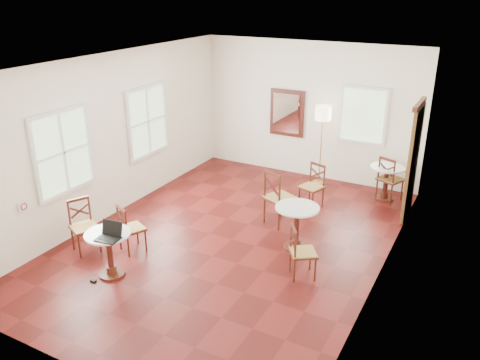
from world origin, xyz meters
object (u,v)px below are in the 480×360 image
(cafe_table_back, at_px, (386,179))
(mouse, at_px, (111,233))
(laptop, at_px, (110,234))
(chair_near_a, at_px, (131,228))
(chair_mid_b, at_px, (302,252))
(floor_lamp, at_px, (323,119))
(chair_mid_a, at_px, (279,198))
(chair_near_b, at_px, (84,226))
(chair_back_a, at_px, (390,179))
(power_adapter, at_px, (93,281))
(water_glass, at_px, (119,226))
(cafe_table_mid, at_px, (297,223))
(chair_back_b, at_px, (312,186))
(navy_mug, at_px, (117,233))
(cafe_table_near, at_px, (109,249))

(cafe_table_back, bearing_deg, mouse, -121.59)
(mouse, bearing_deg, laptop, -34.99)
(chair_near_a, xyz_separation_m, chair_mid_b, (2.73, 0.61, 0.00))
(chair_near_a, distance_m, mouse, 0.83)
(floor_lamp, bearing_deg, chair_mid_a, -89.67)
(chair_near_b, bearing_deg, chair_mid_a, -18.92)
(chair_back_a, relative_size, power_adapter, 10.84)
(chair_near_a, xyz_separation_m, water_glass, (0.29, -0.55, 0.36))
(floor_lamp, bearing_deg, chair_mid_b, -74.44)
(cafe_table_mid, xyz_separation_m, chair_mid_b, (0.38, -0.74, -0.06))
(chair_back_b, xyz_separation_m, navy_mug, (-1.62, -3.74, 0.33))
(chair_mid_b, distance_m, floor_lamp, 3.93)
(chair_near_b, distance_m, floor_lamp, 5.29)
(cafe_table_near, distance_m, laptop, 0.37)
(chair_back_a, relative_size, floor_lamp, 0.54)
(chair_mid_b, height_order, chair_back_b, chair_back_b)
(chair_mid_b, relative_size, laptop, 2.30)
(water_glass, bearing_deg, power_adapter, -113.73)
(cafe_table_back, xyz_separation_m, chair_near_a, (-3.19, -4.05, -0.03))
(cafe_table_near, distance_m, chair_mid_a, 3.14)
(chair_mid_b, distance_m, chair_back_a, 3.47)
(cafe_table_near, relative_size, cafe_table_mid, 0.94)
(chair_mid_a, bearing_deg, chair_mid_b, 149.65)
(mouse, distance_m, water_glass, 0.17)
(chair_back_b, bearing_deg, cafe_table_mid, -60.74)
(navy_mug, bearing_deg, power_adapter, -137.41)
(chair_mid_b, height_order, mouse, chair_mid_b)
(chair_near_b, xyz_separation_m, navy_mug, (1.06, -0.37, 0.32))
(chair_mid_a, distance_m, chair_back_b, 1.03)
(cafe_table_mid, distance_m, chair_mid_a, 0.92)
(mouse, bearing_deg, chair_mid_a, 78.33)
(chair_mid_b, distance_m, navy_mug, 2.72)
(cafe_table_back, xyz_separation_m, power_adapter, (-3.10, -5.05, -0.42))
(water_glass, bearing_deg, chair_mid_a, 60.69)
(chair_back_b, relative_size, mouse, 8.73)
(floor_lamp, distance_m, mouse, 5.23)
(water_glass, bearing_deg, floor_lamp, 73.39)
(chair_mid_a, height_order, power_adapter, chair_mid_a)
(laptop, bearing_deg, chair_back_a, 52.11)
(chair_mid_b, bearing_deg, navy_mug, 85.47)
(chair_back_a, relative_size, laptop, 2.60)
(cafe_table_near, relative_size, chair_near_b, 0.80)
(cafe_table_mid, bearing_deg, chair_mid_b, -62.67)
(chair_back_a, distance_m, laptop, 5.67)
(laptop, bearing_deg, power_adapter, -151.27)
(chair_back_b, relative_size, water_glass, 7.63)
(chair_near_a, height_order, floor_lamp, floor_lamp)
(cafe_table_near, xyz_separation_m, power_adapter, (-0.12, -0.28, -0.43))
(cafe_table_mid, height_order, chair_back_a, chair_back_a)
(cafe_table_back, bearing_deg, navy_mug, -120.40)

